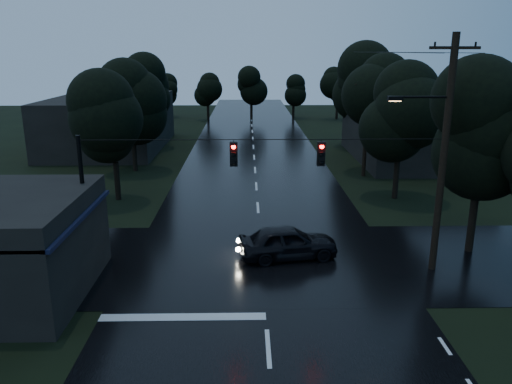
{
  "coord_description": "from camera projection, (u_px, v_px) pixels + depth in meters",
  "views": [
    {
      "loc": [
        -0.66,
        -9.12,
        9.29
      ],
      "look_at": [
        -0.22,
        14.62,
        2.55
      ],
      "focal_mm": 35.0,
      "sensor_mm": 36.0,
      "label": 1
    }
  ],
  "objects": [
    {
      "name": "span_signals",
      "position": [
        276.0,
        153.0,
        20.47
      ],
      "size": [
        15.0,
        0.37,
        1.12
      ],
      "color": "black",
      "rests_on": "ground"
    },
    {
      "name": "tree_right_c",
      "position": [
        359.0,
        82.0,
        48.24
      ],
      "size": [
        4.76,
        4.76,
        10.03
      ],
      "color": "black",
      "rests_on": "ground"
    },
    {
      "name": "car",
      "position": [
        288.0,
        242.0,
        23.01
      ],
      "size": [
        4.8,
        2.56,
        1.55
      ],
      "primitive_type": "imported",
      "rotation": [
        0.0,
        0.0,
        1.74
      ],
      "color": "black",
      "rests_on": "ground"
    },
    {
      "name": "tree_right_a",
      "position": [
        401.0,
        112.0,
        31.11
      ],
      "size": [
        4.2,
        4.2,
        8.85
      ],
      "color": "black",
      "rests_on": "ground"
    },
    {
      "name": "tree_left_a",
      "position": [
        112.0,
        118.0,
        30.89
      ],
      "size": [
        3.92,
        3.92,
        8.26
      ],
      "color": "black",
      "rests_on": "ground"
    },
    {
      "name": "tree_left_c",
      "position": [
        148.0,
        86.0,
        47.97
      ],
      "size": [
        4.48,
        4.48,
        9.44
      ],
      "color": "black",
      "rests_on": "ground"
    },
    {
      "name": "building_far_right",
      "position": [
        414.0,
        135.0,
        43.67
      ],
      "size": [
        10.0,
        14.0,
        4.4
      ],
      "primitive_type": "cube",
      "color": "black",
      "rests_on": "ground"
    },
    {
      "name": "tree_right_b",
      "position": [
        379.0,
        95.0,
        38.71
      ],
      "size": [
        4.48,
        4.48,
        9.44
      ],
      "color": "black",
      "rests_on": "ground"
    },
    {
      "name": "utility_pole_main",
      "position": [
        442.0,
        152.0,
        20.6
      ],
      "size": [
        3.5,
        0.3,
        10.0
      ],
      "color": "black",
      "rests_on": "ground"
    },
    {
      "name": "anchor_pole_left",
      "position": [
        85.0,
        206.0,
        20.95
      ],
      "size": [
        0.18,
        0.18,
        6.0
      ],
      "primitive_type": "cylinder",
      "color": "black",
      "rests_on": "ground"
    },
    {
      "name": "tree_corner_near",
      "position": [
        484.0,
        127.0,
        22.37
      ],
      "size": [
        4.48,
        4.48,
        9.44
      ],
      "color": "black",
      "rests_on": "ground"
    },
    {
      "name": "utility_pole_far",
      "position": [
        366.0,
        126.0,
        37.34
      ],
      "size": [
        2.0,
        0.3,
        7.5
      ],
      "color": "black",
      "rests_on": "ground"
    },
    {
      "name": "main_road",
      "position": [
        255.0,
        170.0,
        40.18
      ],
      "size": [
        12.0,
        120.0,
        0.02
      ],
      "primitive_type": "cube",
      "color": "black",
      "rests_on": "ground"
    },
    {
      "name": "cross_street",
      "position": [
        262.0,
        261.0,
        22.86
      ],
      "size": [
        60.0,
        9.0,
        0.02
      ],
      "primitive_type": "cube",
      "color": "black",
      "rests_on": "ground"
    },
    {
      "name": "building_far_left",
      "position": [
        111.0,
        123.0,
        48.86
      ],
      "size": [
        10.0,
        16.0,
        5.0
      ],
      "primitive_type": "cube",
      "color": "black",
      "rests_on": "ground"
    },
    {
      "name": "tree_left_b",
      "position": [
        131.0,
        100.0,
        38.47
      ],
      "size": [
        4.2,
        4.2,
        8.85
      ],
      "color": "black",
      "rests_on": "ground"
    }
  ]
}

